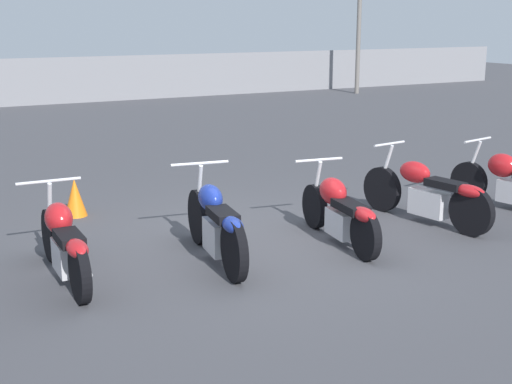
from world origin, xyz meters
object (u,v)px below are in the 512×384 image
at_px(motorcycle_slot_1, 64,243).
at_px(motorcycle_slot_2, 216,224).
at_px(motorcycle_slot_3, 340,211).
at_px(motorcycle_slot_4, 428,193).
at_px(traffic_cone_near, 75,197).

xyz_separation_m(motorcycle_slot_1, motorcycle_slot_2, (1.65, -0.20, 0.03)).
height_order(motorcycle_slot_2, motorcycle_slot_3, motorcycle_slot_2).
bearing_deg(motorcycle_slot_3, motorcycle_slot_2, -175.82).
height_order(motorcycle_slot_4, traffic_cone_near, motorcycle_slot_4).
distance_m(motorcycle_slot_1, traffic_cone_near, 2.59).
relative_size(motorcycle_slot_1, motorcycle_slot_4, 0.93).
bearing_deg(motorcycle_slot_4, motorcycle_slot_3, 177.53).
bearing_deg(motorcycle_slot_3, motorcycle_slot_1, -177.40).
bearing_deg(motorcycle_slot_2, motorcycle_slot_1, -178.58).
distance_m(motorcycle_slot_4, traffic_cone_near, 4.84).
height_order(motorcycle_slot_1, motorcycle_slot_3, motorcycle_slot_1).
height_order(motorcycle_slot_2, motorcycle_slot_4, motorcycle_slot_2).
xyz_separation_m(motorcycle_slot_2, motorcycle_slot_3, (1.62, -0.11, -0.03)).
xyz_separation_m(motorcycle_slot_4, traffic_cone_near, (-4.08, 2.61, -0.15)).
distance_m(motorcycle_slot_3, motorcycle_slot_4, 1.55).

